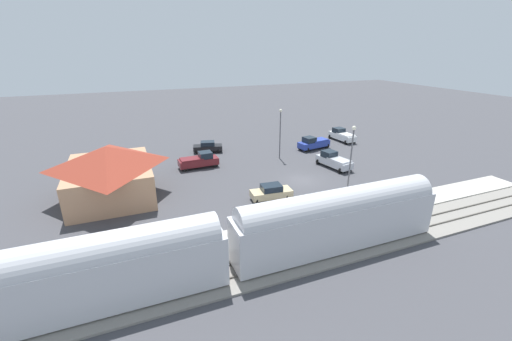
# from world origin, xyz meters

# --- Properties ---
(ground_plane) EXTENTS (200.00, 200.00, 0.00)m
(ground_plane) POSITION_xyz_m (0.00, 0.00, 0.00)
(ground_plane) COLOR #424247
(railway_track) EXTENTS (4.80, 70.00, 0.30)m
(railway_track) POSITION_xyz_m (-14.00, 0.00, 0.09)
(railway_track) COLOR gray
(railway_track) RESTS_ON ground
(platform) EXTENTS (3.20, 46.00, 0.30)m
(platform) POSITION_xyz_m (-10.00, 0.00, 0.15)
(platform) COLOR #B7B2A8
(platform) RESTS_ON ground
(station_building) EXTENTS (11.99, 9.31, 5.80)m
(station_building) POSITION_xyz_m (4.00, 22.00, 3.01)
(station_building) COLOR tan
(station_building) RESTS_ON ground
(pedestrian_on_platform) EXTENTS (0.36, 0.36, 1.71)m
(pedestrian_on_platform) POSITION_xyz_m (-9.25, -7.36, 1.28)
(pedestrian_on_platform) COLOR #23284C
(pedestrian_on_platform) RESTS_ON platform
(sedan_tan) EXTENTS (2.23, 4.65, 1.74)m
(sedan_tan) POSITION_xyz_m (-3.57, 5.85, 0.88)
(sedan_tan) COLOR #C6B284
(sedan_tan) RESTS_ON ground
(pickup_maroon) EXTENTS (2.13, 5.46, 2.14)m
(pickup_maroon) POSITION_xyz_m (9.46, 10.86, 1.03)
(pickup_maroon) COLOR maroon
(pickup_maroon) RESTS_ON ground
(pickup_white) EXTENTS (5.52, 2.77, 2.14)m
(pickup_white) POSITION_xyz_m (13.51, -15.72, 1.03)
(pickup_white) COLOR white
(pickup_white) RESTS_ON ground
(pickup_silver) EXTENTS (5.66, 3.23, 2.14)m
(pickup_silver) POSITION_xyz_m (2.52, -6.41, 1.03)
(pickup_silver) COLOR silver
(pickup_silver) RESTS_ON ground
(sedan_black) EXTENTS (2.87, 4.81, 1.74)m
(sedan_black) POSITION_xyz_m (15.96, 8.00, 0.88)
(sedan_black) COLOR black
(sedan_black) RESTS_ON ground
(pickup_blue) EXTENTS (2.85, 5.66, 2.14)m
(pickup_blue) POSITION_xyz_m (11.09, -8.41, 1.03)
(pickup_blue) COLOR #283D9E
(pickup_blue) RESTS_ON ground
(light_pole_near_platform) EXTENTS (0.44, 0.44, 8.41)m
(light_pole_near_platform) POSITION_xyz_m (-7.20, -1.46, 5.23)
(light_pole_near_platform) COLOR #515156
(light_pole_near_platform) RESTS_ON ground
(light_pole_lot_center) EXTENTS (0.44, 0.44, 7.41)m
(light_pole_lot_center) POSITION_xyz_m (8.88, -1.22, 4.69)
(light_pole_lot_center) COLOR #515156
(light_pole_lot_center) RESTS_ON ground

